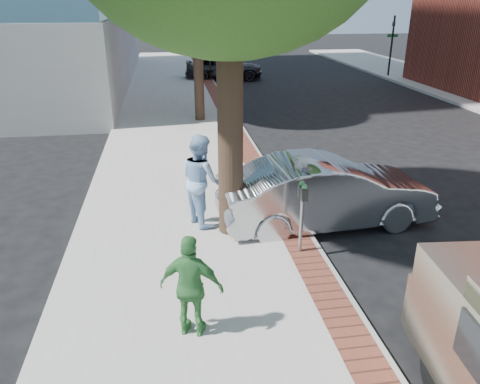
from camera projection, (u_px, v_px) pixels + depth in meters
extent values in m
plane|color=black|center=(277.00, 281.00, 8.61)|extent=(120.00, 120.00, 0.00)
cube|color=#9E9991|center=(180.00, 151.00, 15.66)|extent=(5.00, 60.00, 0.15)
cube|color=brown|center=(244.00, 146.00, 15.95)|extent=(0.60, 60.00, 0.01)
cube|color=gray|center=(254.00, 147.00, 16.03)|extent=(0.10, 60.00, 0.15)
cylinder|color=black|center=(210.00, 50.00, 28.07)|extent=(0.12, 0.12, 3.80)
imported|color=black|center=(209.00, 31.00, 27.64)|extent=(0.18, 0.15, 0.90)
cube|color=#1E7238|center=(209.00, 38.00, 27.80)|extent=(0.70, 0.03, 0.18)
cylinder|color=black|center=(391.00, 47.00, 29.72)|extent=(0.12, 0.12, 3.80)
imported|color=black|center=(393.00, 29.00, 29.30)|extent=(0.18, 0.15, 0.90)
cube|color=#1E7238|center=(393.00, 36.00, 29.46)|extent=(0.70, 0.03, 0.18)
cylinder|color=black|center=(230.00, 132.00, 9.36)|extent=(0.52, 0.52, 4.40)
cylinder|color=black|center=(199.00, 72.00, 18.68)|extent=(0.40, 0.40, 3.85)
cylinder|color=gray|center=(301.00, 225.00, 9.12)|extent=(0.07, 0.07, 1.15)
cube|color=#2D3030|center=(304.00, 194.00, 8.77)|extent=(0.12, 0.14, 0.24)
cube|color=#2D3030|center=(302.00, 191.00, 8.93)|extent=(0.12, 0.14, 0.24)
sphere|color=#3F8C4C|center=(305.00, 187.00, 8.71)|extent=(0.11, 0.11, 0.11)
sphere|color=#3F8C4C|center=(302.00, 183.00, 8.87)|extent=(0.11, 0.11, 0.11)
imported|color=#B6B6BB|center=(298.00, 194.00, 9.81)|extent=(0.47, 0.66, 1.73)
imported|color=#97BDE9|center=(201.00, 180.00, 10.18)|extent=(1.10, 1.21, 2.02)
imported|color=#3B823E|center=(192.00, 287.00, 6.77)|extent=(1.03, 0.70, 1.63)
imported|color=#AAACB1|center=(326.00, 192.00, 10.49)|extent=(4.91, 2.00, 1.58)
imported|color=black|center=(224.00, 66.00, 29.33)|extent=(4.95, 2.28, 1.64)
cylinder|color=black|center=(440.00, 374.00, 6.04)|extent=(0.29, 0.70, 0.68)
cube|color=black|center=(474.00, 275.00, 6.77)|extent=(1.69, 0.18, 0.42)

